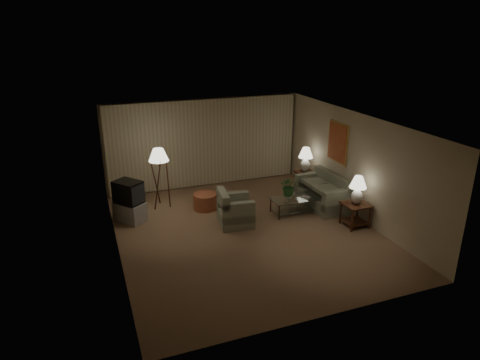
# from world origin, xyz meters

# --- Properties ---
(ground) EXTENTS (7.00, 7.00, 0.00)m
(ground) POSITION_xyz_m (0.00, 0.00, 0.00)
(ground) COLOR #825B48
(ground) RESTS_ON ground
(room_shell) EXTENTS (6.04, 7.02, 2.72)m
(room_shell) POSITION_xyz_m (0.02, 1.51, 1.75)
(room_shell) COLOR beige
(room_shell) RESTS_ON ground
(sofa) EXTENTS (1.67, 0.89, 0.73)m
(sofa) POSITION_xyz_m (2.50, 0.67, 0.36)
(sofa) COLOR gray
(sofa) RESTS_ON ground
(armchair) EXTENTS (1.05, 1.02, 0.71)m
(armchair) POSITION_xyz_m (-0.09, 0.46, 0.36)
(armchair) COLOR gray
(armchair) RESTS_ON ground
(side_table_near) EXTENTS (0.61, 0.61, 0.60)m
(side_table_near) POSITION_xyz_m (2.65, -0.68, 0.42)
(side_table_near) COLOR #34180E
(side_table_near) RESTS_ON ground
(side_table_far) EXTENTS (0.54, 0.46, 0.60)m
(side_table_far) POSITION_xyz_m (2.65, 1.92, 0.41)
(side_table_far) COLOR #34180E
(side_table_far) RESTS_ON ground
(table_lamp_near) EXTENTS (0.42, 0.42, 0.72)m
(table_lamp_near) POSITION_xyz_m (2.65, -0.68, 1.02)
(table_lamp_near) COLOR silver
(table_lamp_near) RESTS_ON side_table_near
(table_lamp_far) EXTENTS (0.43, 0.43, 0.74)m
(table_lamp_far) POSITION_xyz_m (2.65, 1.92, 1.04)
(table_lamp_far) COLOR silver
(table_lamp_far) RESTS_ON side_table_far
(coffee_table) EXTENTS (1.23, 0.67, 0.41)m
(coffee_table) POSITION_xyz_m (1.59, 0.57, 0.28)
(coffee_table) COLOR silver
(coffee_table) RESTS_ON ground
(tv_cabinet) EXTENTS (1.23, 1.23, 0.50)m
(tv_cabinet) POSITION_xyz_m (-2.55, 1.59, 0.25)
(tv_cabinet) COLOR #969698
(tv_cabinet) RESTS_ON ground
(crt_tv) EXTENTS (1.14, 1.13, 0.58)m
(crt_tv) POSITION_xyz_m (-2.55, 1.59, 0.79)
(crt_tv) COLOR black
(crt_tv) RESTS_ON tv_cabinet
(floor_lamp) EXTENTS (0.54, 0.54, 1.66)m
(floor_lamp) POSITION_xyz_m (-1.63, 2.21, 0.87)
(floor_lamp) COLOR #34180E
(floor_lamp) RESTS_ON ground
(ottoman) EXTENTS (0.84, 0.84, 0.43)m
(ottoman) POSITION_xyz_m (-0.54, 1.65, 0.21)
(ottoman) COLOR #A54E38
(ottoman) RESTS_ON ground
(vase) EXTENTS (0.19, 0.19, 0.16)m
(vase) POSITION_xyz_m (1.44, 0.57, 0.49)
(vase) COLOR white
(vase) RESTS_ON coffee_table
(flowers) EXTENTS (0.59, 0.55, 0.53)m
(flowers) POSITION_xyz_m (1.44, 0.57, 0.84)
(flowers) COLOR #2E692F
(flowers) RESTS_ON vase
(book) EXTENTS (0.26, 0.29, 0.02)m
(book) POSITION_xyz_m (1.84, 0.47, 0.42)
(book) COLOR olive
(book) RESTS_ON coffee_table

